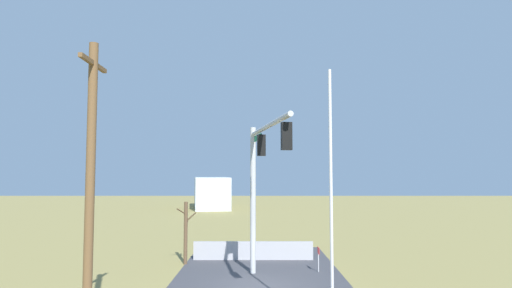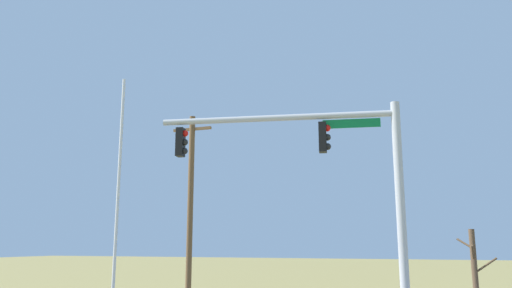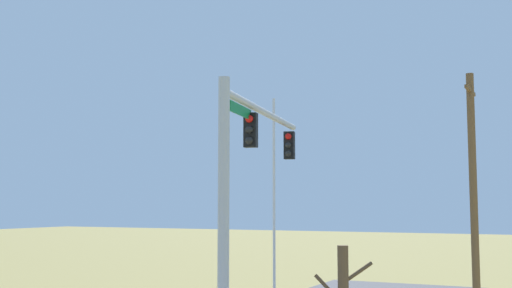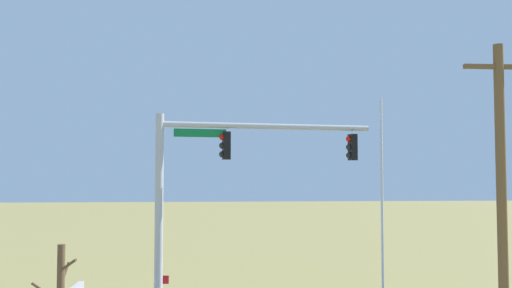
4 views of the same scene
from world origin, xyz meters
The scene contains 4 objects.
signal_mast centered at (0.47, -0.03, 5.06)m, with size 7.63×1.54×7.21m.
flagpole centered at (-5.90, -2.14, 4.06)m, with size 0.10×0.10×8.12m, color silver.
utility_pole centered at (-6.94, 4.86, 4.49)m, with size 1.90×0.26×8.64m.
bare_tree centered at (4.58, 3.99, 1.74)m, with size 1.27×1.02×3.35m.
Camera 2 is at (3.39, -15.42, 2.87)m, focal length 35.10 mm.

